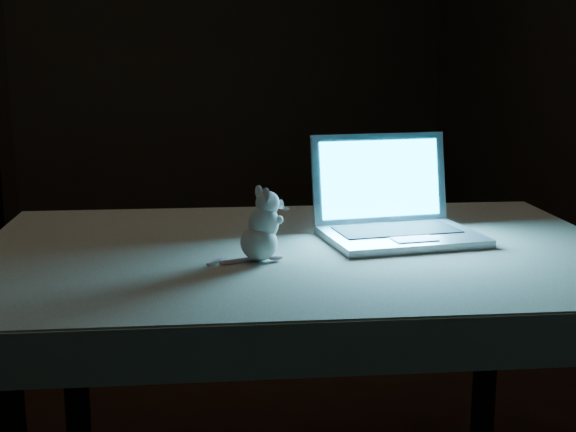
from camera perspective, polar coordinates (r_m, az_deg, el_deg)
name	(u,v)px	position (r m, az deg, el deg)	size (l,w,h in m)	color
back_wall	(109,46)	(4.71, -13.09, 12.18)	(4.50, 0.04, 2.60)	black
table	(300,399)	(2.02, 0.90, -13.40)	(1.46, 0.94, 0.78)	black
tablecloth	(307,271)	(1.87, 1.38, -4.13)	(1.57, 1.05, 0.10)	beige
laptop	(403,190)	(1.95, 8.53, 1.89)	(0.38, 0.33, 0.26)	#B0B0B5
plush_mouse	(259,224)	(1.75, -2.18, -0.63)	(0.12, 0.12, 0.17)	silver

